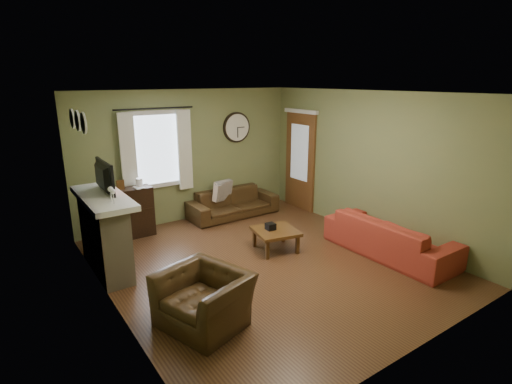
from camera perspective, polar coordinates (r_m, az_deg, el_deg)
floor at (r=6.38m, az=1.33°, el=-10.08°), size 4.60×5.20×0.00m
ceiling at (r=5.73m, az=1.49°, el=13.97°), size 4.60×5.20×0.00m
wall_left at (r=4.98m, az=-20.54°, el=-2.58°), size 0.00×5.20×2.60m
wall_right at (r=7.48m, az=15.85°, el=3.78°), size 0.00×5.20×2.60m
wall_back at (r=8.12m, az=-9.49°, el=5.10°), size 4.60×0.00×2.60m
wall_front at (r=4.21m, az=22.80°, el=-6.16°), size 4.60×0.00×2.60m
fireplace at (r=6.33m, az=-20.80°, el=-5.94°), size 0.40×1.40×1.10m
firebox at (r=6.46m, az=-18.95°, el=-7.69°), size 0.04×0.60×0.55m
mantel at (r=6.15m, az=-21.07°, el=-0.77°), size 0.58×1.60×0.08m
tv at (r=6.25m, az=-21.42°, el=1.47°), size 0.08×0.60×0.35m
tv_screen at (r=6.25m, az=-20.77°, el=2.08°), size 0.02×0.62×0.36m
medallion_left at (r=5.57m, az=-23.42°, el=9.02°), size 0.28×0.28×0.03m
medallion_mid at (r=5.91m, az=-24.13°, el=9.27°), size 0.28×0.28×0.03m
medallion_right at (r=6.25m, az=-24.77°, el=9.49°), size 0.28×0.28×0.03m
window_pane at (r=7.80m, az=-14.16°, el=5.89°), size 1.00×0.02×1.30m
curtain_rod at (r=7.62m, az=-14.28°, el=11.50°), size 0.03×0.03×1.50m
curtain_left at (r=7.54m, az=-17.77°, el=4.89°), size 0.28×0.04×1.55m
curtain_right at (r=7.92m, az=-10.15°, el=5.90°), size 0.28×0.04×1.55m
wall_clock at (r=8.52m, az=-2.72°, el=9.20°), size 0.64×0.06×0.64m
door at (r=8.77m, az=6.31°, el=4.35°), size 0.05×0.90×2.10m
bookshelf at (r=7.56m, az=-17.40°, el=-2.85°), size 0.77×0.33×0.91m
book at (r=7.35m, az=-16.97°, el=0.77°), size 0.17×0.23×0.02m
sofa_brown at (r=8.39m, az=-3.29°, el=-1.58°), size 1.89×0.74×0.55m
pillow_left at (r=8.24m, az=-5.13°, el=0.05°), size 0.37×0.25×0.36m
pillow_right at (r=8.32m, az=-4.79°, el=0.21°), size 0.43×0.20×0.42m
sofa_red at (r=6.89m, az=18.53°, el=-6.02°), size 0.85×2.16×0.63m
armchair at (r=4.85m, az=-7.48°, el=-14.88°), size 1.12×1.20×0.64m
coffee_table at (r=6.76m, az=2.80°, el=-6.84°), size 0.81×0.81×0.36m
tissue_box at (r=6.68m, az=2.09°, el=-5.08°), size 0.15×0.15×0.11m
wine_glass_a at (r=5.63m, az=-19.70°, el=-0.64°), size 0.07×0.07×0.20m
wine_glass_b at (r=5.74m, az=-20.02°, el=-0.32°), size 0.07×0.07×0.21m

